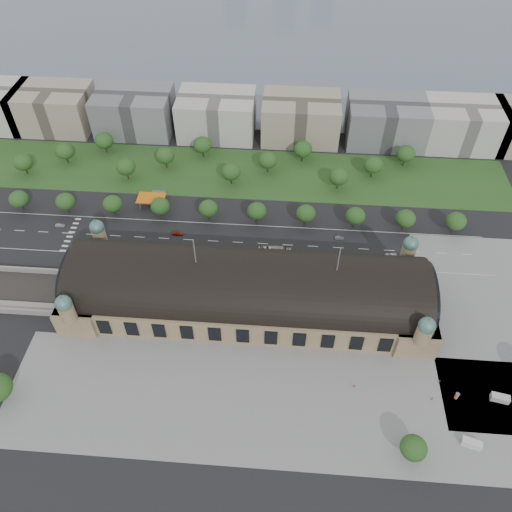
# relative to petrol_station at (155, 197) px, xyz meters

# --- Properties ---
(ground) EXTENTS (900.00, 900.00, 0.00)m
(ground) POSITION_rel_petrol_station_xyz_m (53.91, -65.28, -2.95)
(ground) COLOR black
(ground) RESTS_ON ground
(station) EXTENTS (150.00, 48.40, 44.30)m
(station) POSITION_rel_petrol_station_xyz_m (53.91, -65.28, 7.33)
(station) COLOR tan
(station) RESTS_ON ground
(plaza_south) EXTENTS (190.00, 48.00, 0.12)m
(plaza_south) POSITION_rel_petrol_station_xyz_m (63.91, -109.28, -2.95)
(plaza_south) COLOR gray
(plaza_south) RESTS_ON ground
(plaza_east) EXTENTS (56.00, 100.00, 0.12)m
(plaza_east) POSITION_rel_petrol_station_xyz_m (156.91, -65.28, -2.95)
(plaza_east) COLOR gray
(plaza_east) RESTS_ON ground
(road_slab) EXTENTS (260.00, 26.00, 0.10)m
(road_slab) POSITION_rel_petrol_station_xyz_m (33.91, -27.28, -2.95)
(road_slab) COLOR black
(road_slab) RESTS_ON ground
(grass_belt) EXTENTS (300.00, 45.00, 0.10)m
(grass_belt) POSITION_rel_petrol_station_xyz_m (38.91, 27.72, -2.95)
(grass_belt) COLOR #295421
(grass_belt) RESTS_ON ground
(petrol_station) EXTENTS (14.00, 13.00, 5.05)m
(petrol_station) POSITION_rel_petrol_station_xyz_m (0.00, 0.00, 0.00)
(petrol_station) COLOR orange
(petrol_station) RESTS_ON ground
(lake) EXTENTS (700.00, 320.00, 0.08)m
(lake) POSITION_rel_petrol_station_xyz_m (53.91, 232.72, -2.95)
(lake) COLOR slate
(lake) RESTS_ON ground
(office_1) EXTENTS (45.00, 32.00, 24.00)m
(office_1) POSITION_rel_petrol_station_xyz_m (-76.09, 67.72, 9.05)
(office_1) COLOR tan
(office_1) RESTS_ON ground
(office_2) EXTENTS (45.00, 32.00, 24.00)m
(office_2) POSITION_rel_petrol_station_xyz_m (-26.09, 67.72, 9.05)
(office_2) COLOR gray
(office_2) RESTS_ON ground
(office_3) EXTENTS (45.00, 32.00, 24.00)m
(office_3) POSITION_rel_petrol_station_xyz_m (23.91, 67.72, 9.05)
(office_3) COLOR beige
(office_3) RESTS_ON ground
(office_4) EXTENTS (45.00, 32.00, 24.00)m
(office_4) POSITION_rel_petrol_station_xyz_m (73.91, 67.72, 9.05)
(office_4) COLOR tan
(office_4) RESTS_ON ground
(office_5) EXTENTS (45.00, 32.00, 24.00)m
(office_5) POSITION_rel_petrol_station_xyz_m (123.91, 67.72, 9.05)
(office_5) COLOR gray
(office_5) RESTS_ON ground
(office_6) EXTENTS (45.00, 32.00, 24.00)m
(office_6) POSITION_rel_petrol_station_xyz_m (168.91, 67.72, 9.05)
(office_6) COLOR beige
(office_6) RESTS_ON ground
(tree_row_0) EXTENTS (9.60, 9.60, 11.52)m
(tree_row_0) POSITION_rel_petrol_station_xyz_m (-66.09, -12.28, 4.48)
(tree_row_0) COLOR #2D2116
(tree_row_0) RESTS_ON ground
(tree_row_1) EXTENTS (9.60, 9.60, 11.52)m
(tree_row_1) POSITION_rel_petrol_station_xyz_m (-42.09, -12.28, 4.48)
(tree_row_1) COLOR #2D2116
(tree_row_1) RESTS_ON ground
(tree_row_2) EXTENTS (9.60, 9.60, 11.52)m
(tree_row_2) POSITION_rel_petrol_station_xyz_m (-18.09, -12.28, 4.48)
(tree_row_2) COLOR #2D2116
(tree_row_2) RESTS_ON ground
(tree_row_3) EXTENTS (9.60, 9.60, 11.52)m
(tree_row_3) POSITION_rel_petrol_station_xyz_m (5.91, -12.28, 4.48)
(tree_row_3) COLOR #2D2116
(tree_row_3) RESTS_ON ground
(tree_row_4) EXTENTS (9.60, 9.60, 11.52)m
(tree_row_4) POSITION_rel_petrol_station_xyz_m (29.91, -12.28, 4.48)
(tree_row_4) COLOR #2D2116
(tree_row_4) RESTS_ON ground
(tree_row_5) EXTENTS (9.60, 9.60, 11.52)m
(tree_row_5) POSITION_rel_petrol_station_xyz_m (53.91, -12.28, 4.48)
(tree_row_5) COLOR #2D2116
(tree_row_5) RESTS_ON ground
(tree_row_6) EXTENTS (9.60, 9.60, 11.52)m
(tree_row_6) POSITION_rel_petrol_station_xyz_m (77.91, -12.28, 4.48)
(tree_row_6) COLOR #2D2116
(tree_row_6) RESTS_ON ground
(tree_row_7) EXTENTS (9.60, 9.60, 11.52)m
(tree_row_7) POSITION_rel_petrol_station_xyz_m (101.91, -12.28, 4.48)
(tree_row_7) COLOR #2D2116
(tree_row_7) RESTS_ON ground
(tree_row_8) EXTENTS (9.60, 9.60, 11.52)m
(tree_row_8) POSITION_rel_petrol_station_xyz_m (125.91, -12.28, 4.48)
(tree_row_8) COLOR #2D2116
(tree_row_8) RESTS_ON ground
(tree_row_9) EXTENTS (9.60, 9.60, 11.52)m
(tree_row_9) POSITION_rel_petrol_station_xyz_m (149.91, -12.28, 4.48)
(tree_row_9) COLOR #2D2116
(tree_row_9) RESTS_ON ground
(tree_belt_0) EXTENTS (10.40, 10.40, 12.48)m
(tree_belt_0) POSITION_rel_petrol_station_xyz_m (-76.09, 17.72, 5.10)
(tree_belt_0) COLOR #2D2116
(tree_belt_0) RESTS_ON ground
(tree_belt_1) EXTENTS (10.40, 10.40, 12.48)m
(tree_belt_1) POSITION_rel_petrol_station_xyz_m (-57.09, 29.72, 5.10)
(tree_belt_1) COLOR #2D2116
(tree_belt_1) RESTS_ON ground
(tree_belt_2) EXTENTS (10.40, 10.40, 12.48)m
(tree_belt_2) POSITION_rel_petrol_station_xyz_m (-38.09, 41.72, 5.10)
(tree_belt_2) COLOR #2D2116
(tree_belt_2) RESTS_ON ground
(tree_belt_3) EXTENTS (10.40, 10.40, 12.48)m
(tree_belt_3) POSITION_rel_petrol_station_xyz_m (-19.09, 17.72, 5.10)
(tree_belt_3) COLOR #2D2116
(tree_belt_3) RESTS_ON ground
(tree_belt_4) EXTENTS (10.40, 10.40, 12.48)m
(tree_belt_4) POSITION_rel_petrol_station_xyz_m (-0.09, 29.72, 5.10)
(tree_belt_4) COLOR #2D2116
(tree_belt_4) RESTS_ON ground
(tree_belt_5) EXTENTS (10.40, 10.40, 12.48)m
(tree_belt_5) POSITION_rel_petrol_station_xyz_m (18.91, 41.72, 5.10)
(tree_belt_5) COLOR #2D2116
(tree_belt_5) RESTS_ON ground
(tree_belt_6) EXTENTS (10.40, 10.40, 12.48)m
(tree_belt_6) POSITION_rel_petrol_station_xyz_m (37.91, 17.72, 5.10)
(tree_belt_6) COLOR #2D2116
(tree_belt_6) RESTS_ON ground
(tree_belt_7) EXTENTS (10.40, 10.40, 12.48)m
(tree_belt_7) POSITION_rel_petrol_station_xyz_m (56.91, 29.72, 5.10)
(tree_belt_7) COLOR #2D2116
(tree_belt_7) RESTS_ON ground
(tree_belt_8) EXTENTS (10.40, 10.40, 12.48)m
(tree_belt_8) POSITION_rel_petrol_station_xyz_m (75.91, 41.72, 5.10)
(tree_belt_8) COLOR #2D2116
(tree_belt_8) RESTS_ON ground
(tree_belt_9) EXTENTS (10.40, 10.40, 12.48)m
(tree_belt_9) POSITION_rel_petrol_station_xyz_m (94.91, 17.72, 5.10)
(tree_belt_9) COLOR #2D2116
(tree_belt_9) RESTS_ON ground
(tree_belt_10) EXTENTS (10.40, 10.40, 12.48)m
(tree_belt_10) POSITION_rel_petrol_station_xyz_m (113.91, 29.72, 5.10)
(tree_belt_10) COLOR #2D2116
(tree_belt_10) RESTS_ON ground
(tree_belt_11) EXTENTS (10.40, 10.40, 12.48)m
(tree_belt_11) POSITION_rel_petrol_station_xyz_m (132.91, 41.72, 5.10)
(tree_belt_11) COLOR #2D2116
(tree_belt_11) RESTS_ON ground
(tree_plaza_s) EXTENTS (9.00, 9.00, 10.64)m
(tree_plaza_s) POSITION_rel_petrol_station_xyz_m (113.91, -125.28, 3.86)
(tree_plaza_s) COLOR #2D2116
(tree_plaza_s) RESTS_ON ground
(traffic_car_1) EXTENTS (4.51, 1.81, 1.46)m
(traffic_car_1) POSITION_rel_petrol_station_xyz_m (-43.13, -22.73, -2.22)
(traffic_car_1) COLOR gray
(traffic_car_1) RESTS_ON ground
(traffic_car_2) EXTENTS (5.95, 2.87, 1.63)m
(traffic_car_2) POSITION_rel_petrol_station_xyz_m (-21.72, -29.06, -2.13)
(traffic_car_2) COLOR black
(traffic_car_2) RESTS_ON ground
(traffic_car_3) EXTENTS (5.39, 2.31, 1.55)m
(traffic_car_3) POSITION_rel_petrol_station_xyz_m (16.07, -24.07, -2.18)
(traffic_car_3) COLOR maroon
(traffic_car_3) RESTS_ON ground
(traffic_car_5) EXTENTS (4.50, 1.61, 1.48)m
(traffic_car_5) POSITION_rel_petrol_station_xyz_m (94.59, -21.24, -2.21)
(traffic_car_5) COLOR slate
(traffic_car_5) RESTS_ON ground
(traffic_car_6) EXTENTS (6.21, 3.50, 1.64)m
(traffic_car_6) POSITION_rel_petrol_station_xyz_m (118.04, -31.30, -2.13)
(traffic_car_6) COLOR silver
(traffic_car_6) RESTS_ON ground
(parked_car_0) EXTENTS (4.16, 3.38, 1.33)m
(parked_car_0) POSITION_rel_petrol_station_xyz_m (-19.52, -44.28, -2.28)
(parked_car_0) COLOR black
(parked_car_0) RESTS_ON ground
(parked_car_1) EXTENTS (6.23, 5.58, 1.61)m
(parked_car_1) POSITION_rel_petrol_station_xyz_m (-23.30, -40.28, -2.15)
(parked_car_1) COLOR maroon
(parked_car_1) RESTS_ON ground
(parked_car_2) EXTENTS (5.66, 4.91, 1.56)m
(parked_car_2) POSITION_rel_petrol_station_xyz_m (-8.16, -40.28, -2.17)
(parked_car_2) COLOR #172041
(parked_car_2) RESTS_ON ground
(parked_car_3) EXTENTS (4.68, 4.15, 1.53)m
(parked_car_3) POSITION_rel_petrol_station_xyz_m (7.32, -40.28, -2.18)
(parked_car_3) COLOR slate
(parked_car_3) RESTS_ON ground
(parked_car_4) EXTENTS (3.99, 3.40, 1.29)m
(parked_car_4) POSITION_rel_petrol_station_xyz_m (13.31, -43.69, -2.30)
(parked_car_4) COLOR silver
(parked_car_4) RESTS_ON ground
(parked_car_5) EXTENTS (6.27, 4.97, 1.58)m
(parked_car_5) POSITION_rel_petrol_station_xyz_m (21.08, -40.28, -2.16)
(parked_car_5) COLOR #9899A1
(parked_car_5) RESTS_ON ground
(parked_car_6) EXTENTS (5.46, 4.96, 1.53)m
(parked_car_6) POSITION_rel_petrol_station_xyz_m (19.62, -42.23, -2.18)
(parked_car_6) COLOR black
(parked_car_6) RESTS_ON ground
(bus_west) EXTENTS (10.96, 3.29, 3.01)m
(bus_west) POSITION_rel_petrol_station_xyz_m (58.61, -38.28, -1.44)
(bus_west) COLOR red
(bus_west) RESTS_ON ground
(bus_mid) EXTENTS (11.02, 3.22, 3.03)m
(bus_mid) POSITION_rel_petrol_station_xyz_m (67.42, -33.28, -1.43)
(bus_mid) COLOR beige
(bus_mid) RESTS_ON ground
(bus_east) EXTENTS (13.57, 4.25, 3.72)m
(bus_east) POSITION_rel_petrol_station_xyz_m (62.76, -33.28, -1.09)
(bus_east) COLOR beige
(bus_east) RESTS_ON ground
(van_east) EXTENTS (6.87, 3.79, 2.81)m
(van_east) POSITION_rel_petrol_station_xyz_m (149.12, -101.85, -1.61)
(van_east) COLOR #BEBDBF
(van_east) RESTS_ON ground
(van_south) EXTENTS (7.06, 4.39, 2.85)m
(van_south) POSITION_rel_petrol_station_xyz_m (135.05, -119.79, -1.59)
(van_south) COLOR silver
(van_south) RESTS_ON ground
(advertising_column) EXTENTS (1.56, 1.56, 2.95)m
(advertising_column) POSITION_rel_petrol_station_xyz_m (133.91, -102.29, -1.42)
(advertising_column) COLOR #BC312F
(advertising_column) RESTS_ON ground
(pedestrian_0) EXTENTS (1.00, 0.79, 1.79)m
(pedestrian_0) POSITION_rel_petrol_station_xyz_m (96.89, -101.01, -2.05)
(pedestrian_0) COLOR gray
(pedestrian_0) RESTS_ON ground
(pedestrian_1) EXTENTS (0.62, 0.67, 1.53)m
(pedestrian_1) POSITION_rel_petrol_station_xyz_m (124.98, -103.70, -2.18)
(pedestrian_1) COLOR gray
(pedestrian_1) RESTS_ON ground
(pedestrian_2) EXTENTS (0.68, 0.97, 1.81)m
(pedestrian_2) POSITION_rel_petrol_station_xyz_m (128.98, -96.14, -2.04)
(pedestrian_2) COLOR gray
(pedestrian_2) RESTS_ON ground
(pedestrian_4) EXTENTS (0.91, 1.39, 1.98)m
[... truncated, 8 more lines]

